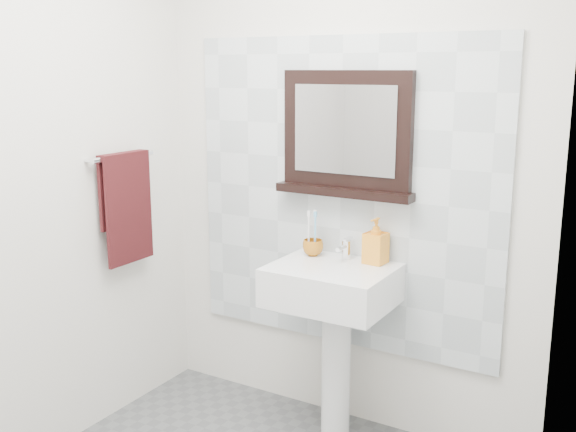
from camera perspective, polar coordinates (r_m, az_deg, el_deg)
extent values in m
cube|color=silver|center=(3.25, 4.67, 3.54)|extent=(2.00, 0.01, 2.50)
cube|color=silver|center=(3.04, -22.37, 2.03)|extent=(0.01, 2.20, 2.50)
cube|color=silver|center=(1.90, 17.21, -3.34)|extent=(0.01, 2.20, 2.50)
cube|color=silver|center=(3.26, 4.55, 1.78)|extent=(1.60, 0.02, 1.50)
cylinder|color=white|center=(3.33, 4.09, -12.62)|extent=(0.14, 0.14, 0.68)
cube|color=white|center=(3.13, 3.71, -5.87)|extent=(0.55, 0.44, 0.18)
cylinder|color=silver|center=(3.09, 3.56, -4.65)|extent=(0.32, 0.32, 0.02)
cylinder|color=#4C4C4F|center=(3.08, 3.56, -4.45)|extent=(0.04, 0.04, 0.00)
cylinder|color=silver|center=(3.22, 4.96, -2.85)|extent=(0.04, 0.04, 0.09)
cylinder|color=silver|center=(3.17, 4.61, -2.69)|extent=(0.02, 0.10, 0.02)
cube|color=silver|center=(3.22, 5.10, -1.93)|extent=(0.02, 0.07, 0.01)
imported|color=#AD6514|center=(3.27, 2.12, -2.69)|extent=(0.10, 0.10, 0.08)
cylinder|color=white|center=(3.25, 1.77, -1.56)|extent=(0.01, 0.01, 0.19)
cube|color=white|center=(3.23, 1.78, 0.21)|extent=(0.01, 0.01, 0.03)
cylinder|color=#60ACDC|center=(3.23, 2.31, -1.63)|extent=(0.01, 0.01, 0.19)
cube|color=#60ACDC|center=(3.21, 2.33, 0.15)|extent=(0.01, 0.01, 0.03)
cylinder|color=white|center=(3.26, 2.28, -1.50)|extent=(0.01, 0.01, 0.19)
cube|color=white|center=(3.24, 2.30, 0.27)|extent=(0.01, 0.01, 0.03)
imported|color=orange|center=(3.14, 7.45, -2.10)|extent=(0.10, 0.11, 0.21)
cube|color=black|center=(3.18, 5.03, 7.32)|extent=(0.65, 0.06, 0.54)
cube|color=#99999E|center=(3.15, 4.76, 7.27)|extent=(0.52, 0.01, 0.41)
cube|color=black|center=(3.20, 4.73, 2.07)|extent=(0.69, 0.11, 0.04)
cylinder|color=silver|center=(3.38, -13.77, 4.90)|extent=(0.03, 0.40, 0.03)
cylinder|color=silver|center=(3.27, -16.47, 4.51)|extent=(0.05, 0.02, 0.02)
cylinder|color=silver|center=(3.54, -11.97, 5.31)|extent=(0.05, 0.02, 0.02)
cube|color=black|center=(3.41, -13.30, 0.39)|extent=(0.02, 0.30, 0.52)
cube|color=black|center=(3.42, -13.86, 1.93)|extent=(0.02, 0.30, 0.34)
cube|color=black|center=(3.38, -13.78, 4.99)|extent=(0.06, 0.30, 0.03)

